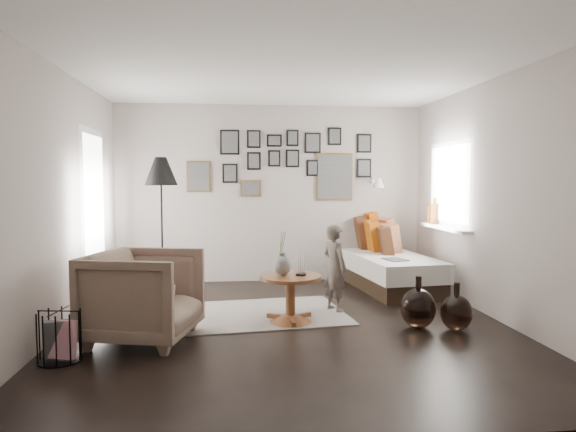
{
  "coord_description": "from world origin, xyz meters",
  "views": [
    {
      "loc": [
        -0.56,
        -5.18,
        1.5
      ],
      "look_at": [
        0.05,
        0.5,
        1.1
      ],
      "focal_mm": 32.0,
      "sensor_mm": 36.0,
      "label": 1
    }
  ],
  "objects": [
    {
      "name": "ground",
      "position": [
        0.0,
        0.0,
        0.0
      ],
      "size": [
        4.8,
        4.8,
        0.0
      ],
      "primitive_type": "plane",
      "color": "black",
      "rests_on": "ground"
    },
    {
      "name": "wall_back",
      "position": [
        0.0,
        2.4,
        1.3
      ],
      "size": [
        4.5,
        0.0,
        4.5
      ],
      "primitive_type": "plane",
      "rotation": [
        1.57,
        0.0,
        0.0
      ],
      "color": "#A79A92",
      "rests_on": "ground"
    },
    {
      "name": "wall_front",
      "position": [
        0.0,
        -2.4,
        1.3
      ],
      "size": [
        4.5,
        0.0,
        4.5
      ],
      "primitive_type": "plane",
      "rotation": [
        -1.57,
        0.0,
        0.0
      ],
      "color": "#A79A92",
      "rests_on": "ground"
    },
    {
      "name": "wall_left",
      "position": [
        -2.25,
        0.0,
        1.3
      ],
      "size": [
        0.0,
        4.8,
        4.8
      ],
      "primitive_type": "plane",
      "rotation": [
        1.57,
        0.0,
        1.57
      ],
      "color": "#A79A92",
      "rests_on": "ground"
    },
    {
      "name": "wall_right",
      "position": [
        2.25,
        0.0,
        1.3
      ],
      "size": [
        0.0,
        4.8,
        4.8
      ],
      "primitive_type": "plane",
      "rotation": [
        1.57,
        0.0,
        -1.57
      ],
      "color": "#A79A92",
      "rests_on": "ground"
    },
    {
      "name": "ceiling",
      "position": [
        0.0,
        0.0,
        2.6
      ],
      "size": [
        4.8,
        4.8,
        0.0
      ],
      "primitive_type": "plane",
      "rotation": [
        3.14,
        0.0,
        0.0
      ],
      "color": "white",
      "rests_on": "wall_back"
    },
    {
      "name": "door_left",
      "position": [
        -2.23,
        1.2,
        1.05
      ],
      "size": [
        0.0,
        2.14,
        2.14
      ],
      "color": "white",
      "rests_on": "wall_left"
    },
    {
      "name": "window_right",
      "position": [
        2.18,
        1.34,
        0.93
      ],
      "size": [
        0.15,
        1.32,
        1.3
      ],
      "color": "white",
      "rests_on": "wall_right"
    },
    {
      "name": "gallery_wall",
      "position": [
        0.29,
        2.38,
        1.74
      ],
      "size": [
        2.74,
        0.03,
        1.08
      ],
      "color": "brown",
      "rests_on": "wall_back"
    },
    {
      "name": "wall_sconce",
      "position": [
        1.55,
        2.13,
        1.46
      ],
      "size": [
        0.18,
        0.36,
        0.16
      ],
      "color": "white",
      "rests_on": "wall_back"
    },
    {
      "name": "rug",
      "position": [
        -0.3,
        0.48,
        0.01
      ],
      "size": [
        2.08,
        1.56,
        0.01
      ],
      "primitive_type": "cube",
      "rotation": [
        0.0,
        0.0,
        0.11
      ],
      "color": "silver",
      "rests_on": "ground"
    },
    {
      "name": "pedestal_table",
      "position": [
        0.03,
        0.08,
        0.23
      ],
      "size": [
        0.64,
        0.64,
        0.51
      ],
      "rotation": [
        0.0,
        0.0,
        0.28
      ],
      "color": "brown",
      "rests_on": "ground"
    },
    {
      "name": "vase",
      "position": [
        -0.05,
        0.1,
        0.65
      ],
      "size": [
        0.18,
        0.18,
        0.46
      ],
      "color": "black",
      "rests_on": "pedestal_table"
    },
    {
      "name": "candles",
      "position": [
        0.14,
        0.08,
        0.62
      ],
      "size": [
        0.11,
        0.11,
        0.24
      ],
      "color": "black",
      "rests_on": "pedestal_table"
    },
    {
      "name": "daybed",
      "position": [
        1.57,
        1.84,
        0.33
      ],
      "size": [
        1.13,
        2.2,
        1.02
      ],
      "rotation": [
        0.0,
        0.0,
        0.11
      ],
      "color": "black",
      "rests_on": "ground"
    },
    {
      "name": "magazine_on_daybed",
      "position": [
        1.52,
        1.19,
        0.48
      ],
      "size": [
        0.31,
        0.37,
        0.02
      ],
      "primitive_type": "cube",
      "rotation": [
        0.0,
        0.0,
        0.29
      ],
      "color": "black",
      "rests_on": "daybed"
    },
    {
      "name": "armchair",
      "position": [
        -1.39,
        -0.36,
        0.43
      ],
      "size": [
        1.13,
        1.11,
        0.85
      ],
      "primitive_type": "imported",
      "rotation": [
        0.0,
        0.0,
        1.32
      ],
      "color": "brown",
      "rests_on": "ground"
    },
    {
      "name": "armchair_cushion",
      "position": [
        -1.36,
        -0.31,
        0.48
      ],
      "size": [
        0.48,
        0.49,
        0.17
      ],
      "primitive_type": "cube",
      "rotation": [
        -0.21,
        0.0,
        -0.28
      ],
      "color": "silver",
      "rests_on": "armchair"
    },
    {
      "name": "floor_lamp",
      "position": [
        -1.47,
        1.53,
        1.55
      ],
      "size": [
        0.42,
        0.42,
        1.79
      ],
      "rotation": [
        0.0,
        0.0,
        0.36
      ],
      "color": "black",
      "rests_on": "ground"
    },
    {
      "name": "magazine_basket",
      "position": [
        -2.0,
        -0.84,
        0.21
      ],
      "size": [
        0.38,
        0.38,
        0.42
      ],
      "rotation": [
        0.0,
        0.0,
        -0.15
      ],
      "color": "black",
      "rests_on": "ground"
    },
    {
      "name": "demijohn_large",
      "position": [
        1.29,
        -0.24,
        0.21
      ],
      "size": [
        0.36,
        0.36,
        0.53
      ],
      "color": "black",
      "rests_on": "ground"
    },
    {
      "name": "demijohn_small",
      "position": [
        1.64,
        -0.36,
        0.18
      ],
      "size": [
        0.31,
        0.31,
        0.49
      ],
      "color": "black",
      "rests_on": "ground"
    },
    {
      "name": "child",
      "position": [
        0.59,
        0.53,
        0.5
      ],
      "size": [
        0.38,
        0.43,
        1.0
      ],
      "primitive_type": "imported",
      "rotation": [
        0.0,
        0.0,
        2.05
      ],
      "color": "#544942",
      "rests_on": "ground"
    }
  ]
}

